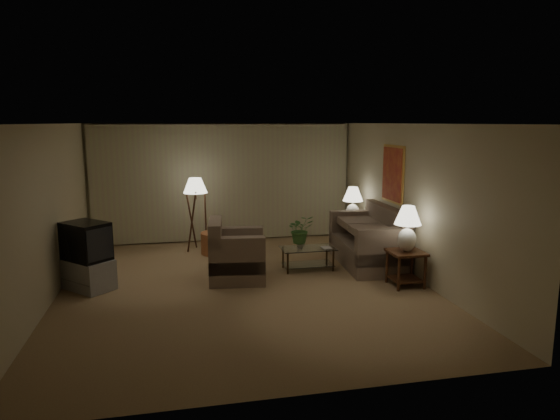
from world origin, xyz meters
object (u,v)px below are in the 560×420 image
at_px(crt_tv, 86,241).
at_px(floor_lamp, 196,213).
at_px(side_table_far, 352,230).
at_px(table_lamp_far, 353,201).
at_px(vase, 300,245).
at_px(armchair, 237,256).
at_px(coffee_table, 308,255).
at_px(tv_cabinet, 88,274).
at_px(sofa, 367,242).
at_px(side_table_near, 406,262).
at_px(ottoman, 217,243).
at_px(table_lamp_near, 408,225).

distance_m(crt_tv, floor_lamp, 2.88).
height_order(side_table_far, floor_lamp, floor_lamp).
height_order(side_table_far, table_lamp_far, table_lamp_far).
bearing_deg(table_lamp_far, vase, -138.22).
bearing_deg(armchair, crt_tv, 96.63).
bearing_deg(floor_lamp, coffee_table, -43.82).
height_order(coffee_table, tv_cabinet, tv_cabinet).
distance_m(sofa, side_table_near, 1.36).
height_order(table_lamp_far, floor_lamp, floor_lamp).
bearing_deg(coffee_table, side_table_near, -42.57).
bearing_deg(side_table_near, ottoman, 136.38).
height_order(side_table_near, vase, side_table_near).
distance_m(coffee_table, crt_tv, 3.89).
bearing_deg(table_lamp_near, side_table_far, 90.00).
bearing_deg(sofa, vase, -82.44).
distance_m(side_table_far, table_lamp_near, 2.68).
distance_m(table_lamp_far, crt_tv, 5.46).
xyz_separation_m(armchair, vase, (1.22, 0.30, 0.07)).
height_order(side_table_far, tv_cabinet, side_table_far).
xyz_separation_m(side_table_far, crt_tv, (-5.20, -1.65, 0.40)).
distance_m(ottoman, vase, 2.10).
height_order(side_table_near, table_lamp_near, table_lamp_near).
xyz_separation_m(side_table_near, tv_cabinet, (-5.20, 0.95, -0.16)).
height_order(sofa, coffee_table, sofa).
bearing_deg(table_lamp_near, floor_lamp, 136.69).
relative_size(table_lamp_near, ottoman, 1.14).
bearing_deg(crt_tv, floor_lamp, 95.34).
bearing_deg(vase, crt_tv, -175.38).
bearing_deg(coffee_table, table_lamp_far, 44.77).
bearing_deg(sofa, floor_lamp, -115.97).
height_order(sofa, floor_lamp, floor_lamp).
height_order(crt_tv, floor_lamp, floor_lamp).
xyz_separation_m(side_table_near, table_lamp_far, (-0.00, 2.60, 0.63)).
bearing_deg(coffee_table, side_table_far, 44.77).
bearing_deg(table_lamp_near, tv_cabinet, 169.62).
bearing_deg(side_table_far, tv_cabinet, -162.42).
bearing_deg(table_lamp_far, crt_tv, -162.42).
distance_m(table_lamp_far, coffee_table, 2.07).
distance_m(coffee_table, floor_lamp, 2.77).
relative_size(side_table_near, vase, 4.20).
height_order(coffee_table, floor_lamp, floor_lamp).
bearing_deg(floor_lamp, crt_tv, -130.70).
relative_size(side_table_far, floor_lamp, 0.38).
bearing_deg(table_lamp_near, vase, 140.40).
bearing_deg(sofa, coffee_table, -81.92).
bearing_deg(side_table_far, armchair, -148.76).
relative_size(side_table_near, table_lamp_near, 0.78).
bearing_deg(floor_lamp, sofa, -29.33).
xyz_separation_m(armchair, side_table_far, (2.73, 1.65, -0.01)).
relative_size(ottoman, vase, 4.70).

